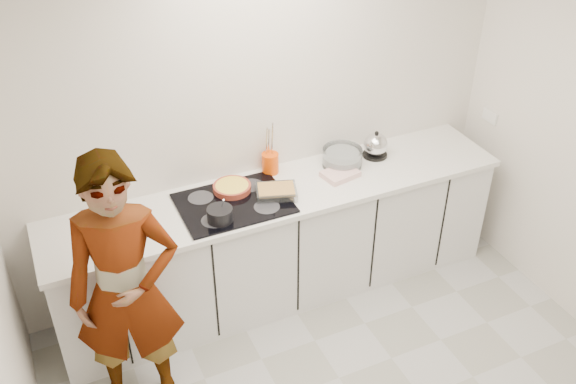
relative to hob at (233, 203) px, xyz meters
name	(u,v)px	position (x,y,z in m)	size (l,w,h in m)	color
wall_back	(261,119)	(0.35, 0.34, 0.38)	(3.60, 0.00, 2.60)	silver
base_cabinets	(281,245)	(0.35, 0.02, -0.48)	(3.20, 0.58, 0.87)	silver
countertop	(281,193)	(0.35, 0.02, -0.03)	(3.24, 0.64, 0.04)	white
hob	(233,203)	(0.00, 0.00, 0.00)	(0.72, 0.54, 0.01)	black
tart_dish	(232,187)	(0.04, 0.14, 0.03)	(0.32, 0.32, 0.04)	#9E3927
saucepan	(220,215)	(-0.15, -0.16, 0.05)	(0.18, 0.18, 0.16)	black
baking_dish	(276,191)	(0.29, -0.04, 0.04)	(0.32, 0.27, 0.05)	silver
mixing_bowl	(342,158)	(0.89, 0.13, 0.05)	(0.34, 0.34, 0.13)	silver
tea_towel	(340,174)	(0.80, 0.01, 0.01)	(0.24, 0.18, 0.04)	white
kettle	(376,146)	(1.17, 0.15, 0.08)	(0.21, 0.21, 0.21)	black
utensil_crock	(270,163)	(0.38, 0.26, 0.07)	(0.12, 0.12, 0.15)	#F74B04
cook	(126,291)	(-0.83, -0.50, -0.05)	(0.63, 0.42, 1.74)	silver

